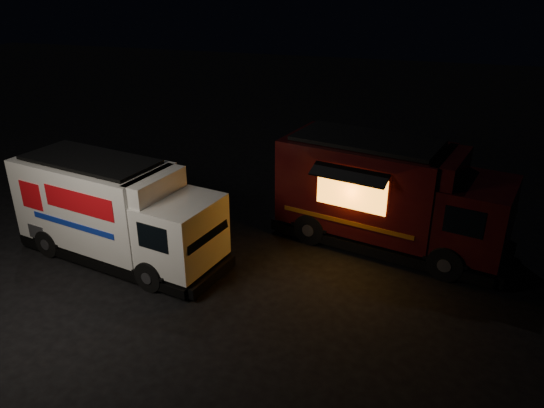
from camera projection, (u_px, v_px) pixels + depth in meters
The scene contains 3 objects.
ground at pixel (180, 275), 15.24m from camera, with size 80.00×80.00×0.00m, color black.
white_truck at pixel (119, 212), 15.59m from camera, with size 6.71×2.29×3.04m, color white, non-canonical shape.
red_truck at pixel (393, 196), 16.27m from camera, with size 7.25×2.67×3.37m, color #3C0D0B, non-canonical shape.
Camera 1 is at (6.24, -11.74, 8.17)m, focal length 35.00 mm.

